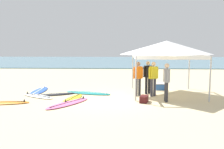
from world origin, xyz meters
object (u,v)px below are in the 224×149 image
object	(u,v)px
canopy_tent	(167,48)
gear_bag_near_tent	(144,99)
person_grey	(167,80)
surfboard_pink	(68,103)
surfboard_blue	(39,91)
surfboard_white	(38,96)
surfboard_yellow	(73,98)
cooler_box	(160,87)
person_yellow	(153,76)
person_black	(148,75)
surfboard_orange	(2,103)
surfboard_black	(55,94)
person_orange	(138,76)
surfboard_teal	(88,93)

from	to	relation	value
canopy_tent	gear_bag_near_tent	bearing A→B (deg)	-124.37
person_grey	canopy_tent	bearing A→B (deg)	80.58
surfboard_pink	surfboard_blue	distance (m)	3.59
surfboard_white	surfboard_yellow	distance (m)	1.89
gear_bag_near_tent	surfboard_blue	bearing A→B (deg)	157.81
canopy_tent	cooler_box	bearing A→B (deg)	94.47
surfboard_blue	surfboard_yellow	world-z (taller)	same
person_grey	person_yellow	size ratio (longest dim) A/B	1.00
surfboard_white	person_grey	size ratio (longest dim) A/B	1.19
surfboard_blue	person_grey	size ratio (longest dim) A/B	1.47
person_black	person_yellow	xyz separation A→B (m)	(0.21, -0.58, 0.00)
surfboard_pink	surfboard_orange	xyz separation A→B (m)	(-2.87, -0.07, 0.00)
surfboard_orange	person_yellow	size ratio (longest dim) A/B	1.38
person_grey	gear_bag_near_tent	xyz separation A→B (m)	(-0.99, -0.14, -0.85)
surfboard_black	person_yellow	xyz separation A→B (m)	(4.98, -0.05, 0.95)
person_black	gear_bag_near_tent	xyz separation A→B (m)	(-0.35, -1.88, -0.85)
surfboard_white	person_black	world-z (taller)	person_black
surfboard_orange	surfboard_yellow	bearing A→B (deg)	18.85
person_orange	cooler_box	distance (m)	2.36
surfboard_white	gear_bag_near_tent	size ratio (longest dim) A/B	3.40
canopy_tent	surfboard_yellow	size ratio (longest dim) A/B	1.64
gear_bag_near_tent	surfboard_pink	bearing A→B (deg)	-171.31
surfboard_white	surfboard_yellow	world-z (taller)	same
canopy_tent	person_orange	xyz separation A→B (m)	(-1.46, -0.57, -1.40)
surfboard_pink	person_yellow	size ratio (longest dim) A/B	1.42
surfboard_black	person_orange	bearing A→B (deg)	-0.67
surfboard_yellow	person_orange	world-z (taller)	person_orange
surfboard_teal	surfboard_black	size ratio (longest dim) A/B	1.25
surfboard_blue	person_grey	world-z (taller)	person_grey
cooler_box	surfboard_black	bearing A→B (deg)	-163.15
surfboard_orange	gear_bag_near_tent	distance (m)	6.17
canopy_tent	cooler_box	world-z (taller)	canopy_tent
cooler_box	surfboard_orange	bearing A→B (deg)	-153.73
surfboard_teal	gear_bag_near_tent	bearing A→B (deg)	-33.13
surfboard_teal	surfboard_yellow	xyz separation A→B (m)	(-0.52, -1.40, 0.00)
surfboard_teal	surfboard_blue	world-z (taller)	same
surfboard_black	canopy_tent	bearing A→B (deg)	5.19
surfboard_pink	canopy_tent	bearing A→B (deg)	27.49
person_black	gear_bag_near_tent	world-z (taller)	person_black
surfboard_pink	surfboard_yellow	xyz separation A→B (m)	(-0.01, 0.90, 0.00)
cooler_box	surfboard_blue	bearing A→B (deg)	-173.44
surfboard_white	gear_bag_near_tent	distance (m)	5.19
surfboard_white	surfboard_black	world-z (taller)	same
surfboard_white	canopy_tent	bearing A→B (deg)	8.76
surfboard_pink	surfboard_yellow	size ratio (longest dim) A/B	1.17
surfboard_blue	gear_bag_near_tent	bearing A→B (deg)	-22.19
person_yellow	gear_bag_near_tent	bearing A→B (deg)	-113.46
surfboard_pink	person_orange	distance (m)	3.69
surfboard_white	cooler_box	distance (m)	6.66
surfboard_teal	person_black	xyz separation A→B (m)	(3.11, 0.08, 0.95)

